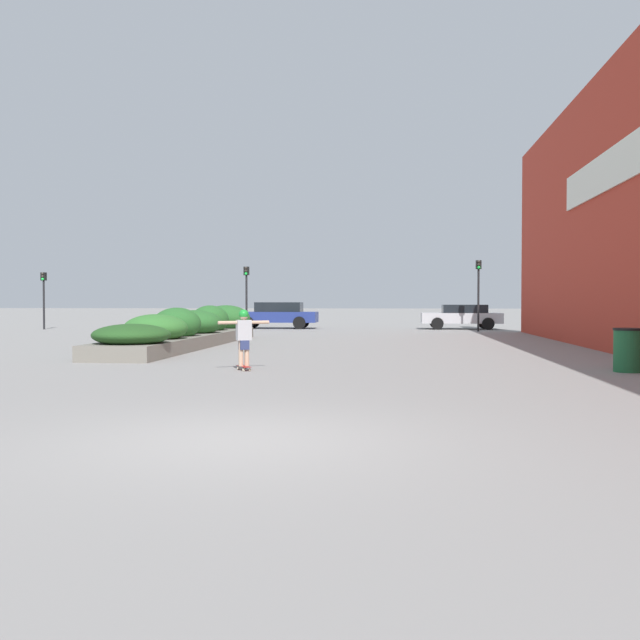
% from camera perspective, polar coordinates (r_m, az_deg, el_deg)
% --- Properties ---
extents(ground_plane, '(300.00, 300.00, 0.00)m').
position_cam_1_polar(ground_plane, '(8.19, -6.51, -9.49)').
color(ground_plane, gray).
extents(planter_box, '(2.11, 13.52, 1.40)m').
position_cam_1_polar(planter_box, '(25.33, -10.44, -0.75)').
color(planter_box, slate).
rests_on(planter_box, ground_plane).
extents(skateboard, '(0.43, 0.57, 0.10)m').
position_cam_1_polar(skateboard, '(16.22, -6.11, -3.79)').
color(skateboard, maroon).
rests_on(skateboard, ground_plane).
extents(skateboarder, '(1.08, 0.66, 1.28)m').
position_cam_1_polar(skateboarder, '(16.17, -6.12, -0.95)').
color(skateboarder, tan).
rests_on(skateboarder, skateboard).
extents(trash_bin, '(0.65, 0.65, 0.97)m').
position_cam_1_polar(trash_bin, '(17.13, 23.44, -2.21)').
color(trash_bin, '#1E5B33').
rests_on(trash_bin, ground_plane).
extents(car_leftmost, '(4.43, 2.00, 1.37)m').
position_cam_1_polar(car_leftmost, '(40.73, 11.29, 0.33)').
color(car_leftmost, '#BCBCC1').
rests_on(car_leftmost, ground_plane).
extents(car_center_right, '(4.76, 1.88, 1.51)m').
position_cam_1_polar(car_center_right, '(41.02, -3.48, 0.44)').
color(car_center_right, navy).
rests_on(car_center_right, ground_plane).
extents(traffic_light_left, '(0.28, 0.30, 3.41)m').
position_cam_1_polar(traffic_light_left, '(38.18, -5.91, 2.65)').
color(traffic_light_left, black).
rests_on(traffic_light_left, ground_plane).
extents(traffic_light_right, '(0.28, 0.30, 3.68)m').
position_cam_1_polar(traffic_light_right, '(37.73, 12.57, 2.88)').
color(traffic_light_right, black).
rests_on(traffic_light_right, ground_plane).
extents(traffic_light_far_left, '(0.28, 0.30, 3.17)m').
position_cam_1_polar(traffic_light_far_left, '(42.45, -21.24, 2.24)').
color(traffic_light_far_left, black).
rests_on(traffic_light_far_left, ground_plane).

